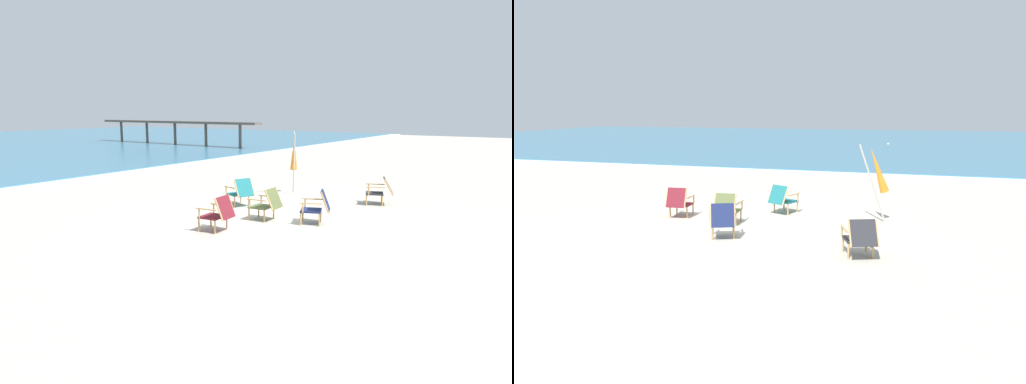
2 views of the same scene
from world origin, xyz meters
The scene contains 9 objects.
ground_plane centered at (0.00, 0.00, 0.00)m, with size 80.00×80.00×0.00m, color #B7AF9E.
surf_band centered at (0.00, 9.66, 0.03)m, with size 80.00×1.10×0.06m, color white.
beach_chair_far_center centered at (0.08, -0.95, 0.43)m, with size 0.79×0.85×0.81m.
beach_chair_mid_center centered at (-1.76, 0.56, 0.43)m, with size 0.64×0.74×0.81m.
beach_chair_front_right centered at (0.71, 1.74, 0.43)m, with size 0.81×0.90×0.79m.
beach_chair_front_left centered at (-0.28, 0.23, 0.43)m, with size 0.63×0.75×0.80m.
beach_chair_back_left centered at (3.09, -1.43, 0.42)m, with size 0.80×0.91×0.78m.
umbrella_furled_orange centered at (3.21, 1.46, 1.30)m, with size 0.79×0.55×1.99m.
pier_distant centered at (15.55, 18.56, 1.64)m, with size 0.90×15.02×1.84m.
Camera 1 is at (-9.42, -5.62, 2.66)m, focal length 32.00 mm.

